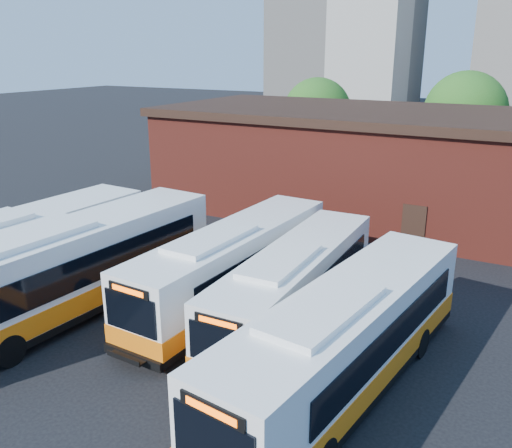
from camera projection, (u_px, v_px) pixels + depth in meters
The scene contains 10 objects.
ground at pixel (214, 365), 17.70m from camera, with size 220.00×220.00×0.00m, color black.
bus_farwest at pixel (13, 258), 22.39m from camera, with size 3.38×13.18×3.56m.
bus_west at pixel (72, 272), 20.80m from camera, with size 3.76×13.87×3.74m.
bus_midwest at pixel (233, 268), 21.76m from camera, with size 3.02×12.10×3.27m.
bus_mideast at pixel (295, 289), 20.03m from camera, with size 2.65×11.41×3.09m.
bus_east at pixel (346, 345), 15.96m from camera, with size 4.09×12.70×3.41m.
transit_worker at pixel (262, 434), 13.18m from camera, with size 0.67×0.44×1.83m, color black.
depot_building at pixel (391, 162), 33.37m from camera, with size 28.60×12.60×6.40m.
tree_west at pixel (317, 112), 47.56m from camera, with size 6.00×6.00×7.65m.
tree_mid at pixel (465, 112), 43.56m from camera, with size 6.56×6.56×8.36m.
Camera 1 is at (8.67, -12.85, 9.82)m, focal length 38.00 mm.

